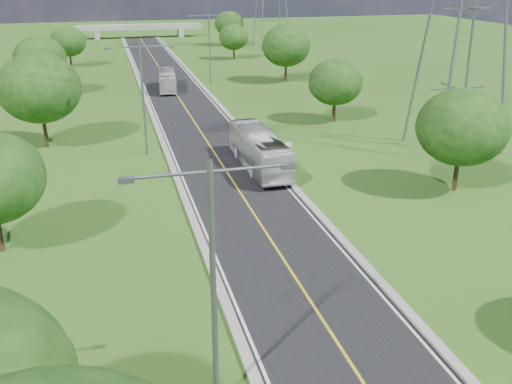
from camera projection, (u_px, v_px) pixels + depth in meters
ground at (188, 113)px, 66.83m from camera, size 260.00×260.00×0.00m
road at (181, 102)px, 72.22m from camera, size 8.00×150.00×0.06m
curb_left at (147, 103)px, 71.19m from camera, size 0.50×150.00×0.22m
curb_right at (214, 99)px, 73.20m from camera, size 0.50×150.00×0.22m
speed_limit_sign at (288, 151)px, 47.67m from camera, size 0.55×0.09×2.40m
overpass at (139, 28)px, 137.95m from camera, size 30.00×3.00×3.20m
streetlight_near_left at (213, 269)px, 20.04m from camera, size 5.90×0.25×10.00m
streetlight_mid_left at (142, 90)px, 49.74m from camera, size 5.90×0.25×10.00m
streetlight_far_right at (209, 42)px, 82.28m from camera, size 5.90×0.25×10.00m
tree_lc at (39, 88)px, 52.24m from camera, size 7.56×7.56×8.79m
tree_ld at (40, 59)px, 73.59m from camera, size 6.72×6.72×7.82m
tree_le at (68, 41)px, 96.01m from camera, size 5.88×5.88×6.84m
tree_rb at (462, 127)px, 41.81m from camera, size 6.72×6.72×7.82m
tree_rc at (335, 82)px, 61.60m from camera, size 5.88×5.88×6.84m
tree_rd at (286, 46)px, 83.34m from camera, size 7.14×7.14×8.30m
tree_re at (234, 37)px, 104.80m from camera, size 5.46×5.46×6.35m
tree_rf at (229, 24)px, 123.40m from camera, size 6.30×6.30×7.33m
bus_outbound at (259, 150)px, 47.71m from camera, size 2.81×11.47×3.19m
bus_inbound at (167, 80)px, 78.82m from camera, size 3.05×9.63×2.64m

